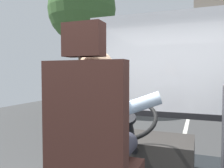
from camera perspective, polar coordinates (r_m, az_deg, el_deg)
The scene contains 6 objects.
ground at distance 10.54m, azimuth 19.03°, elevation -7.08°, with size 18.00×44.00×0.06m.
driver_seat at distance 1.41m, azimuth -4.89°, elevation -18.09°, with size 0.48×0.48×1.36m.
bus_driver at distance 1.44m, azimuth -3.11°, elevation -10.17°, with size 0.73×0.54×0.73m.
steering_console at distance 2.58m, azimuth 7.24°, elevation -16.91°, with size 1.10×1.01×0.84m.
windshield_panel at distance 3.22m, azimuth 14.88°, elevation 1.88°, with size 2.50×0.08×1.48m.
street_tree at distance 10.23m, azimuth -7.56°, elevation 17.89°, with size 2.90×2.90×5.92m.
Camera 1 is at (0.35, -1.58, 1.76)m, focal length 36.10 mm.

